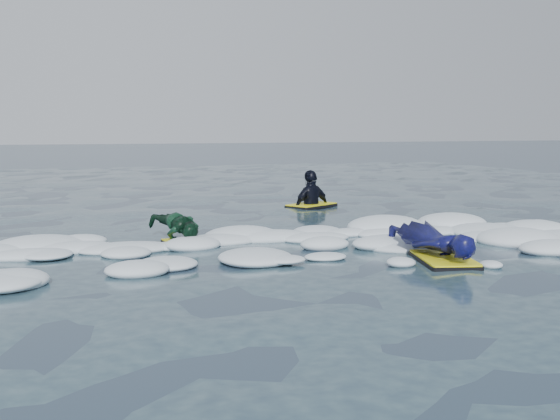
# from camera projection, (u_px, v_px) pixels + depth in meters

# --- Properties ---
(ground) EXTENTS (120.00, 120.00, 0.00)m
(ground) POSITION_uv_depth(u_px,v_px,m) (257.00, 265.00, 8.62)
(ground) COLOR #162735
(ground) RESTS_ON ground
(foam_band) EXTENTS (12.00, 3.10, 0.30)m
(foam_band) POSITION_uv_depth(u_px,v_px,m) (235.00, 251.00, 9.60)
(foam_band) COLOR white
(foam_band) RESTS_ON ground
(prone_woman_unit) EXTENTS (0.89, 1.75, 0.45)m
(prone_woman_unit) POSITION_uv_depth(u_px,v_px,m) (435.00, 243.00, 8.88)
(prone_woman_unit) COLOR black
(prone_woman_unit) RESTS_ON ground
(prone_child_unit) EXTENTS (0.76, 1.23, 0.45)m
(prone_child_unit) POSITION_uv_depth(u_px,v_px,m) (180.00, 228.00, 10.15)
(prone_child_unit) COLOR black
(prone_child_unit) RESTS_ON ground
(waiting_rider_unit) EXTENTS (1.25, 1.07, 1.64)m
(waiting_rider_unit) POSITION_uv_depth(u_px,v_px,m) (311.00, 209.00, 14.67)
(waiting_rider_unit) COLOR black
(waiting_rider_unit) RESTS_ON ground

